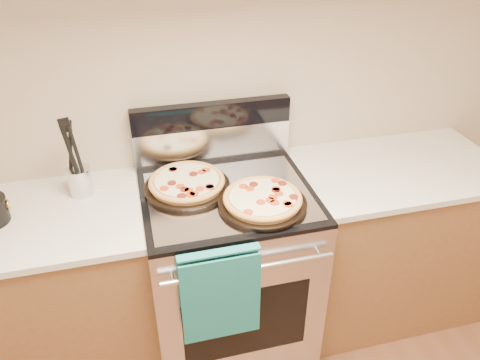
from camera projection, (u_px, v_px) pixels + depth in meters
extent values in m
plane|color=#C2A78C|center=(209.00, 73.00, 2.14)|extent=(4.00, 0.00, 4.00)
cube|color=#B7B7BC|center=(229.00, 271.00, 2.33)|extent=(0.76, 0.68, 0.90)
cube|color=black|center=(246.00, 322.00, 2.05)|extent=(0.56, 0.01, 0.40)
cube|color=black|center=(227.00, 194.00, 2.08)|extent=(0.76, 0.68, 0.02)
cube|color=silver|center=(213.00, 143.00, 2.28)|extent=(0.76, 0.06, 0.18)
cube|color=black|center=(212.00, 115.00, 2.20)|extent=(0.76, 0.06, 0.12)
cylinder|color=silver|center=(249.00, 269.00, 1.83)|extent=(0.70, 0.03, 0.03)
cube|color=gray|center=(229.00, 196.00, 2.05)|extent=(0.70, 0.55, 0.01)
cube|color=brown|center=(43.00, 301.00, 2.17)|extent=(1.00, 0.62, 0.88)
cube|color=beige|center=(18.00, 223.00, 1.93)|extent=(1.02, 0.64, 0.03)
cube|color=brown|center=(385.00, 241.00, 2.54)|extent=(1.00, 0.62, 0.88)
cube|color=beige|center=(400.00, 169.00, 2.30)|extent=(1.02, 0.64, 0.03)
cylinder|color=silver|center=(80.00, 181.00, 2.05)|extent=(0.13, 0.13, 0.13)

